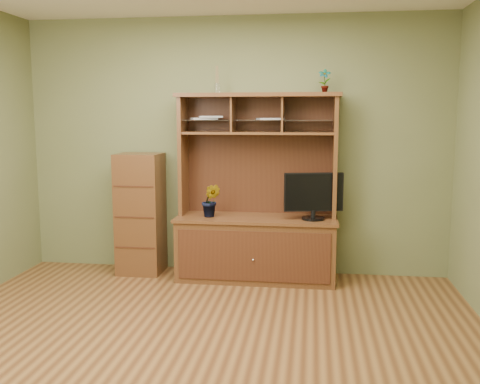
# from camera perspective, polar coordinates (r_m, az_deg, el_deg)

# --- Properties ---
(room) EXTENTS (4.54, 4.04, 2.74)m
(room) POSITION_cam_1_polar(r_m,az_deg,el_deg) (3.74, -5.12, 3.08)
(room) COLOR #522F17
(room) RESTS_ON ground
(media_hutch) EXTENTS (1.66, 0.61, 1.90)m
(media_hutch) POSITION_cam_1_polar(r_m,az_deg,el_deg) (5.51, 1.78, -3.93)
(media_hutch) COLOR #4D2D16
(media_hutch) RESTS_ON room
(monitor) EXTENTS (0.59, 0.23, 0.47)m
(monitor) POSITION_cam_1_polar(r_m,az_deg,el_deg) (5.33, 7.85, -0.32)
(monitor) COLOR black
(monitor) RESTS_ON media_hutch
(orchid_plant) EXTENTS (0.19, 0.16, 0.34)m
(orchid_plant) POSITION_cam_1_polar(r_m,az_deg,el_deg) (5.44, -3.13, -0.91)
(orchid_plant) COLOR #31541D
(orchid_plant) RESTS_ON media_hutch
(top_plant) EXTENTS (0.13, 0.10, 0.24)m
(top_plant) POSITION_cam_1_polar(r_m,az_deg,el_deg) (5.45, 9.00, 11.65)
(top_plant) COLOR #3F6824
(top_plant) RESTS_ON media_hutch
(reed_diffuser) EXTENTS (0.05, 0.05, 0.27)m
(reed_diffuser) POSITION_cam_1_polar(r_m,az_deg,el_deg) (5.53, -2.46, 11.59)
(reed_diffuser) COLOR silver
(reed_diffuser) RESTS_ON media_hutch
(magazines) EXTENTS (0.98, 0.28, 0.04)m
(magazines) POSITION_cam_1_polar(r_m,az_deg,el_deg) (5.51, -1.37, 7.88)
(magazines) COLOR #B4B4B9
(magazines) RESTS_ON media_hutch
(side_cabinet) EXTENTS (0.46, 0.42, 1.28)m
(side_cabinet) POSITION_cam_1_polar(r_m,az_deg,el_deg) (5.79, -10.56, -2.28)
(side_cabinet) COLOR #4D2D16
(side_cabinet) RESTS_ON room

